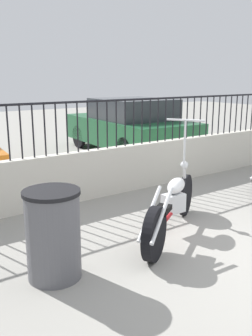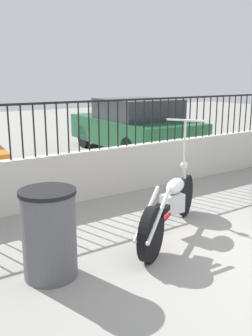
% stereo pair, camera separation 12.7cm
% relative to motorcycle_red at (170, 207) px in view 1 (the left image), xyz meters
% --- Properties ---
extents(low_wall, '(10.29, 0.18, 0.81)m').
position_rel_motorcycle_red_xyz_m(low_wall, '(0.59, 1.94, 0.02)').
color(low_wall, beige).
rests_on(low_wall, ground_plane).
extents(fence_railing, '(10.29, 0.04, 0.81)m').
position_rel_motorcycle_red_xyz_m(fence_railing, '(0.59, 1.94, 0.95)').
color(fence_railing, black).
rests_on(fence_railing, low_wall).
extents(motorcycle_red, '(1.86, 1.25, 1.43)m').
position_rel_motorcycle_red_xyz_m(motorcycle_red, '(0.00, 0.00, 0.00)').
color(motorcycle_red, black).
rests_on(motorcycle_red, ground_plane).
extents(trash_bin, '(0.57, 0.57, 0.91)m').
position_rel_motorcycle_red_xyz_m(trash_bin, '(-1.61, -0.06, 0.07)').
color(trash_bin, '#56565B').
rests_on(trash_bin, ground_plane).
extents(car_green, '(2.12, 4.13, 1.43)m').
position_rel_motorcycle_red_xyz_m(car_green, '(2.82, 4.74, 0.32)').
color(car_green, black).
rests_on(car_green, ground_plane).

